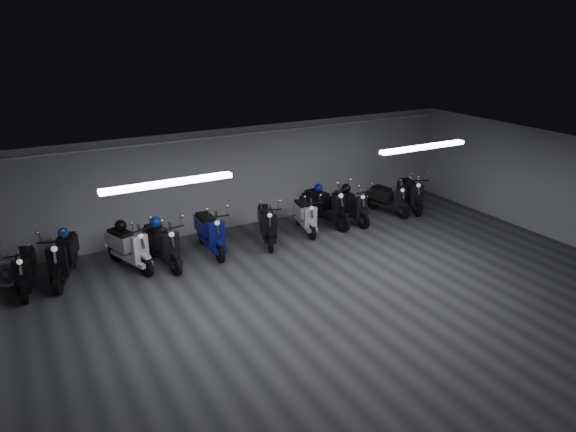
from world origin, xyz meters
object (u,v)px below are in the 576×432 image
scooter_10 (411,188)px  helmet_3 (63,233)px  scooter_9 (389,194)px  scooter_4 (210,226)px  scooter_2 (128,241)px  scooter_7 (325,200)px  helmet_4 (156,222)px  scooter_0 (24,263)px  scooter_5 (267,218)px  scooter_3 (162,238)px  scooter_8 (351,200)px  helmet_1 (346,188)px  scooter_6 (305,210)px  helmet_2 (318,188)px  helmet_0 (121,226)px  scooter_1 (62,250)px

scooter_10 → helmet_3: size_ratio=7.74×
scooter_9 → helmet_3: scooter_9 is taller
helmet_3 → scooter_4: bearing=-6.9°
scooter_2 → scooter_4: bearing=-21.0°
scooter_7 → helmet_4: (-4.81, -0.14, 0.28)m
scooter_4 → scooter_9: bearing=2.7°
scooter_0 → scooter_5: bearing=7.5°
scooter_3 → scooter_8: 5.55m
helmet_1 → scooter_7: bearing=-172.7°
scooter_5 → scooter_9: bearing=22.0°
scooter_6 → scooter_8: bearing=12.5°
scooter_6 → helmet_2: (0.68, 0.44, 0.42)m
scooter_7 → helmet_3: scooter_7 is taller
scooter_0 → scooter_9: (9.86, 0.10, -0.02)m
scooter_10 → helmet_1: bearing=-166.8°
scooter_9 → helmet_0: 7.77m
scooter_2 → helmet_3: bearing=145.4°
scooter_4 → scooter_10: 6.52m
scooter_2 → helmet_2: size_ratio=7.69×
scooter_5 → helmet_3: size_ratio=7.78×
scooter_0 → scooter_9: 9.86m
scooter_0 → helmet_1: size_ratio=6.46×
scooter_7 → helmet_3: bearing=165.1°
helmet_0 → helmet_2: bearing=2.1°
scooter_4 → scooter_5: (1.53, -0.09, -0.03)m
scooter_8 → scooter_7: bearing=166.1°
scooter_7 → scooter_10: scooter_7 is taller
scooter_3 → scooter_6: 4.04m
scooter_2 → scooter_5: bearing=-21.9°
scooter_6 → scooter_4: bearing=-167.1°
scooter_2 → helmet_0: 0.40m
scooter_0 → helmet_0: (2.11, 0.28, 0.35)m
scooter_0 → scooter_7: scooter_7 is taller
helmet_1 → helmet_2: helmet_2 is taller
scooter_3 → scooter_8: (5.54, 0.25, -0.05)m
scooter_8 → helmet_2: (-0.84, 0.42, 0.38)m
helmet_3 → helmet_1: bearing=-0.6°
helmet_0 → helmet_3: bearing=175.2°
scooter_3 → helmet_3: bearing=155.5°
scooter_4 → scooter_2: bearing=-179.8°
helmet_0 → helmet_1: 6.34m
helmet_2 → helmet_4: 4.76m
helmet_3 → scooter_1: bearing=-109.3°
scooter_10 → scooter_2: bearing=-160.7°
helmet_0 → helmet_2: (5.52, 0.20, 0.04)m
scooter_4 → scooter_6: bearing=2.8°
scooter_3 → helmet_3: scooter_3 is taller
helmet_0 → scooter_0: bearing=-172.3°
scooter_1 → helmet_2: (6.84, 0.36, 0.31)m
scooter_0 → scooter_3: scooter_3 is taller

